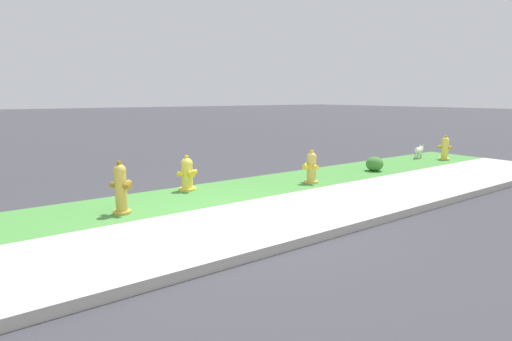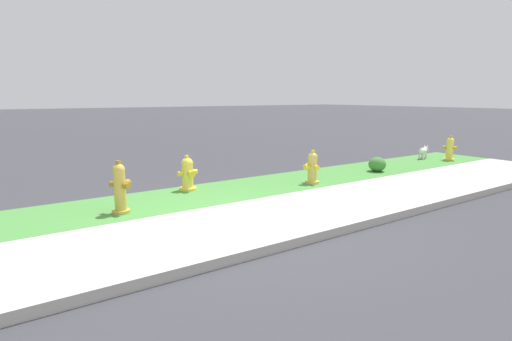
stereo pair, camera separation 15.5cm
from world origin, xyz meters
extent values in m
plane|color=#38383D|center=(0.00, 0.00, 0.00)|extent=(120.00, 120.00, 0.00)
cube|color=#BCB7AD|center=(0.00, 0.00, 0.01)|extent=(18.00, 1.95, 0.01)
cube|color=#47893D|center=(0.00, 1.79, 0.00)|extent=(18.00, 1.63, 0.01)
cube|color=#BCB7AD|center=(0.00, -1.06, 0.06)|extent=(18.00, 0.16, 0.12)
cylinder|color=yellow|center=(7.79, 1.48, 0.03)|extent=(0.28, 0.28, 0.05)
cylinder|color=yellow|center=(7.79, 1.48, 0.29)|extent=(0.18, 0.18, 0.49)
sphere|color=yellow|center=(7.79, 1.48, 0.54)|extent=(0.19, 0.19, 0.19)
cube|color=#B29323|center=(7.79, 1.48, 0.65)|extent=(0.07, 0.07, 0.06)
cylinder|color=#B29323|center=(7.76, 1.61, 0.35)|extent=(0.11, 0.11, 0.09)
cylinder|color=#B29323|center=(7.83, 1.35, 0.35)|extent=(0.11, 0.11, 0.09)
cylinder|color=#B29323|center=(7.93, 1.52, 0.35)|extent=(0.13, 0.14, 0.12)
cylinder|color=gold|center=(2.66, 1.40, 0.03)|extent=(0.29, 0.29, 0.05)
cylinder|color=gold|center=(2.66, 1.40, 0.29)|extent=(0.19, 0.19, 0.48)
sphere|color=gold|center=(2.66, 1.40, 0.53)|extent=(0.19, 0.19, 0.19)
cube|color=yellow|center=(2.66, 1.40, 0.65)|extent=(0.06, 0.06, 0.06)
cylinder|color=yellow|center=(2.65, 1.26, 0.35)|extent=(0.10, 0.10, 0.09)
cylinder|color=yellow|center=(2.67, 1.54, 0.35)|extent=(0.10, 0.10, 0.09)
cylinder|color=yellow|center=(2.52, 1.41, 0.35)|extent=(0.11, 0.13, 0.12)
cylinder|color=yellow|center=(0.32, 2.28, 0.03)|extent=(0.33, 0.33, 0.05)
cylinder|color=yellow|center=(0.32, 2.28, 0.28)|extent=(0.21, 0.21, 0.46)
sphere|color=yellow|center=(0.32, 2.28, 0.51)|extent=(0.22, 0.22, 0.22)
cube|color=yellow|center=(0.32, 2.28, 0.64)|extent=(0.06, 0.06, 0.06)
cylinder|color=yellow|center=(0.47, 2.28, 0.33)|extent=(0.09, 0.09, 0.09)
cylinder|color=yellow|center=(0.17, 2.27, 0.33)|extent=(0.09, 0.09, 0.09)
cylinder|color=yellow|center=(0.33, 2.12, 0.33)|extent=(0.12, 0.10, 0.12)
cylinder|color=gold|center=(-1.16, 1.46, 0.03)|extent=(0.27, 0.27, 0.05)
cylinder|color=gold|center=(-1.16, 1.46, 0.36)|extent=(0.17, 0.17, 0.62)
sphere|color=gold|center=(-1.16, 1.46, 0.67)|extent=(0.18, 0.18, 0.18)
cube|color=olive|center=(-1.16, 1.46, 0.78)|extent=(0.08, 0.08, 0.06)
cylinder|color=olive|center=(-1.22, 1.57, 0.43)|extent=(0.12, 0.12, 0.09)
cylinder|color=olive|center=(-1.09, 1.34, 0.43)|extent=(0.12, 0.12, 0.09)
cylinder|color=olive|center=(-1.04, 1.53, 0.43)|extent=(0.15, 0.15, 0.12)
ellipsoid|color=silver|center=(7.42, 2.04, 0.22)|extent=(0.39, 0.27, 0.19)
sphere|color=silver|center=(7.63, 2.10, 0.26)|extent=(0.15, 0.15, 0.15)
sphere|color=black|center=(7.70, 2.12, 0.25)|extent=(0.03, 0.03, 0.03)
cone|color=silver|center=(7.62, 2.14, 0.35)|extent=(0.06, 0.06, 0.07)
cone|color=silver|center=(7.64, 2.06, 0.35)|extent=(0.06, 0.06, 0.07)
cylinder|color=silver|center=(7.51, 2.12, 0.06)|extent=(0.05, 0.05, 0.13)
cylinder|color=silver|center=(7.54, 2.02, 0.06)|extent=(0.05, 0.05, 0.13)
cylinder|color=silver|center=(7.29, 2.07, 0.06)|extent=(0.05, 0.05, 0.13)
cylinder|color=silver|center=(7.32, 1.97, 0.06)|extent=(0.05, 0.05, 0.13)
cylinder|color=silver|center=(7.23, 1.99, 0.28)|extent=(0.04, 0.04, 0.10)
ellipsoid|color=#3D7F33|center=(4.80, 1.51, 0.17)|extent=(0.40, 0.40, 0.34)
camera|label=1|loc=(-2.88, -4.43, 1.74)|focal=28.00mm
camera|label=2|loc=(-2.75, -4.52, 1.74)|focal=28.00mm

